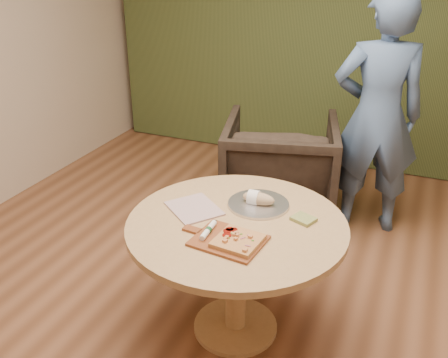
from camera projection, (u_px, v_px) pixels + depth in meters
The scene contains 12 objects.
room_shell at pixel (223, 113), 2.37m from camera, with size 5.04×6.04×2.84m.
curtain at pixel (341, 26), 4.78m from camera, with size 4.80×0.14×2.78m, color #323E1C.
pedestal_table at pixel (236, 244), 2.79m from camera, with size 1.22×1.22×0.75m.
pizza_paddle at pixel (227, 240), 2.55m from camera, with size 0.46×0.32×0.01m.
flatbread_pizza at pixel (238, 240), 2.51m from camera, with size 0.24×0.24×0.04m.
cutlery_roll at pixel (208, 230), 2.60m from camera, with size 0.04×0.20×0.03m.
newspaper at pixel (194, 208), 2.86m from camera, with size 0.30×0.25×0.01m, color silver.
serving_tray at pixel (258, 204), 2.90m from camera, with size 0.36×0.36×0.02m.
bread_roll at pixel (257, 198), 2.89m from camera, with size 0.19×0.09×0.09m.
green_packet at pixel (304, 219), 2.74m from camera, with size 0.12×0.10×0.02m, color olive.
armchair at pixel (280, 163), 4.16m from camera, with size 0.90×0.85×0.93m, color black.
person_standing at pixel (377, 117), 3.76m from camera, with size 0.69×0.45×1.88m, color #48658E.
Camera 1 is at (0.89, -2.09, 2.14)m, focal length 40.00 mm.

